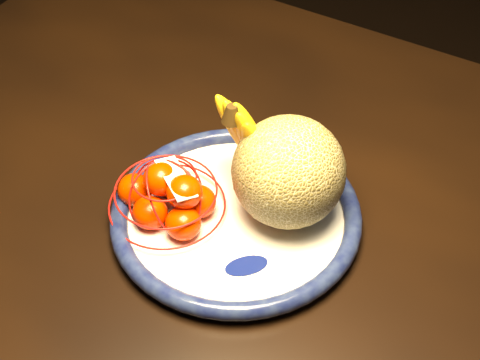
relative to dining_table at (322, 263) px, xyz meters
The scene contains 6 objects.
dining_table is the anchor object (origin of this frame).
fruit_bowl 0.15m from the dining_table, 150.46° to the right, with size 0.32×0.32×0.03m.
cantaloupe 0.17m from the dining_table, 162.35° to the right, with size 0.14×0.14×0.14m, color olive.
banana_bunch 0.21m from the dining_table, behind, with size 0.10×0.10×0.15m.
mandarin_bag 0.24m from the dining_table, 151.40° to the right, with size 0.19×0.19×0.10m.
price_tag 0.25m from the dining_table, 150.62° to the right, with size 0.07×0.03×0.00m, color white.
Camera 1 is at (0.23, -0.49, 1.45)m, focal length 55.00 mm.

